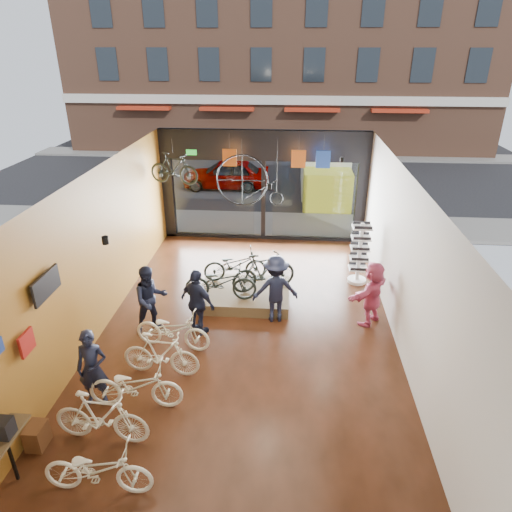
# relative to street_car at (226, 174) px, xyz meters

# --- Properties ---
(ground_plane) EXTENTS (7.00, 12.00, 0.04)m
(ground_plane) POSITION_rel_street_car_xyz_m (2.17, -12.00, -0.72)
(ground_plane) COLOR black
(ground_plane) RESTS_ON ground
(ceiling) EXTENTS (7.00, 12.00, 0.04)m
(ceiling) POSITION_rel_street_car_xyz_m (2.17, -12.00, 3.12)
(ceiling) COLOR black
(ceiling) RESTS_ON ground
(wall_left) EXTENTS (0.04, 12.00, 3.80)m
(wall_left) POSITION_rel_street_car_xyz_m (-1.35, -12.00, 1.20)
(wall_left) COLOR #B16E2B
(wall_left) RESTS_ON ground
(wall_right) EXTENTS (0.04, 12.00, 3.80)m
(wall_right) POSITION_rel_street_car_xyz_m (5.69, -12.00, 1.20)
(wall_right) COLOR beige
(wall_right) RESTS_ON ground
(storefront) EXTENTS (7.00, 0.26, 3.80)m
(storefront) POSITION_rel_street_car_xyz_m (2.17, -6.00, 1.20)
(storefront) COLOR black
(storefront) RESTS_ON ground
(exit_sign) EXTENTS (0.35, 0.06, 0.18)m
(exit_sign) POSITION_rel_street_car_xyz_m (-0.23, -6.12, 2.35)
(exit_sign) COLOR #198C26
(exit_sign) RESTS_ON storefront
(street_road) EXTENTS (30.00, 18.00, 0.02)m
(street_road) POSITION_rel_street_car_xyz_m (2.17, 3.00, -0.71)
(street_road) COLOR black
(street_road) RESTS_ON ground
(sidewalk_near) EXTENTS (30.00, 2.40, 0.12)m
(sidewalk_near) POSITION_rel_street_car_xyz_m (2.17, -4.80, -0.64)
(sidewalk_near) COLOR slate
(sidewalk_near) RESTS_ON ground
(sidewalk_far) EXTENTS (30.00, 2.00, 0.12)m
(sidewalk_far) POSITION_rel_street_car_xyz_m (2.17, 7.00, -0.64)
(sidewalk_far) COLOR slate
(sidewalk_far) RESTS_ON ground
(opposite_building) EXTENTS (26.00, 5.00, 14.00)m
(opposite_building) POSITION_rel_street_car_xyz_m (2.17, 9.50, 6.30)
(opposite_building) COLOR brown
(opposite_building) RESTS_ON ground
(street_car) EXTENTS (4.09, 1.65, 1.39)m
(street_car) POSITION_rel_street_car_xyz_m (0.00, 0.00, 0.00)
(street_car) COLOR gray
(street_car) RESTS_ON street_road
(box_truck) EXTENTS (2.03, 6.08, 2.39)m
(box_truck) POSITION_rel_street_car_xyz_m (4.59, -1.00, 0.50)
(box_truck) COLOR silver
(box_truck) RESTS_ON street_road
(floor_bike_0) EXTENTS (1.72, 0.62, 0.90)m
(floor_bike_0) POSITION_rel_street_car_xyz_m (0.31, -16.36, -0.25)
(floor_bike_0) COLOR #ECE6C6
(floor_bike_0) RESTS_ON ground_plane
(floor_bike_1) EXTENTS (1.74, 0.59, 1.03)m
(floor_bike_1) POSITION_rel_street_car_xyz_m (-0.02, -15.38, -0.18)
(floor_bike_1) COLOR #ECE6C6
(floor_bike_1) RESTS_ON ground_plane
(floor_bike_2) EXTENTS (1.83, 0.70, 0.95)m
(floor_bike_2) POSITION_rel_street_car_xyz_m (0.31, -14.51, -0.22)
(floor_bike_2) COLOR #ECE6C6
(floor_bike_2) RESTS_ON ground_plane
(floor_bike_3) EXTENTS (1.67, 0.59, 0.99)m
(floor_bike_3) POSITION_rel_street_car_xyz_m (0.53, -13.56, -0.20)
(floor_bike_3) COLOR #ECE6C6
(floor_bike_3) RESTS_ON ground_plane
(floor_bike_4) EXTENTS (1.83, 0.87, 0.93)m
(floor_bike_4) POSITION_rel_street_car_xyz_m (0.55, -12.62, -0.23)
(floor_bike_4) COLOR #ECE6C6
(floor_bike_4) RESTS_ON ground_plane
(display_platform) EXTENTS (2.40, 1.80, 0.30)m
(display_platform) POSITION_rel_street_car_xyz_m (1.95, -10.39, -0.55)
(display_platform) COLOR brown
(display_platform) RESTS_ON ground_plane
(display_bike_left) EXTENTS (1.88, 0.73, 0.97)m
(display_bike_left) POSITION_rel_street_car_xyz_m (1.40, -10.89, 0.09)
(display_bike_left) COLOR black
(display_bike_left) RESTS_ON display_platform
(display_bike_mid) EXTENTS (1.82, 1.18, 1.07)m
(display_bike_mid) POSITION_rel_street_car_xyz_m (2.47, -10.30, 0.14)
(display_bike_mid) COLOR black
(display_bike_mid) RESTS_ON display_platform
(display_bike_right) EXTENTS (1.82, 0.95, 0.91)m
(display_bike_right) POSITION_rel_street_car_xyz_m (1.63, -9.80, 0.06)
(display_bike_right) COLOR black
(display_bike_right) RESTS_ON display_platform
(customer_0) EXTENTS (0.62, 0.43, 1.61)m
(customer_0) POSITION_rel_street_car_xyz_m (-0.50, -14.47, 0.11)
(customer_0) COLOR #161C33
(customer_0) RESTS_ON ground_plane
(customer_1) EXTENTS (1.04, 0.99, 1.70)m
(customer_1) POSITION_rel_street_car_xyz_m (-0.11, -11.97, 0.15)
(customer_1) COLOR #161C33
(customer_1) RESTS_ON ground_plane
(customer_2) EXTENTS (1.05, 0.85, 1.68)m
(customer_2) POSITION_rel_street_car_xyz_m (1.02, -12.01, 0.14)
(customer_2) COLOR #161C33
(customer_2) RESTS_ON ground_plane
(customer_3) EXTENTS (1.23, 0.84, 1.75)m
(customer_3) POSITION_rel_street_car_xyz_m (2.82, -11.28, 0.18)
(customer_3) COLOR #161C33
(customer_3) RESTS_ON ground_plane
(customer_5) EXTENTS (1.34, 1.50, 1.66)m
(customer_5) POSITION_rel_street_car_xyz_m (5.17, -11.22, 0.13)
(customer_5) COLOR #CC4C72
(customer_5) RESTS_ON ground_plane
(sunglasses_rack) EXTENTS (0.58, 0.50, 1.83)m
(sunglasses_rack) POSITION_rel_street_car_xyz_m (5.12, -9.10, 0.22)
(sunglasses_rack) COLOR white
(sunglasses_rack) RESTS_ON ground_plane
(wall_merch) EXTENTS (0.40, 2.40, 2.60)m
(wall_merch) POSITION_rel_street_car_xyz_m (-1.21, -15.50, 0.60)
(wall_merch) COLOR navy
(wall_merch) RESTS_ON wall_left
(penny_farthing) EXTENTS (2.00, 0.06, 1.60)m
(penny_farthing) POSITION_rel_street_car_xyz_m (1.95, -7.60, 1.80)
(penny_farthing) COLOR black
(penny_farthing) RESTS_ON ceiling
(hung_bike) EXTENTS (1.64, 0.82, 0.95)m
(hung_bike) POSITION_rel_street_car_xyz_m (-0.42, -7.80, 2.23)
(hung_bike) COLOR black
(hung_bike) RESTS_ON ceiling
(jersey_left) EXTENTS (0.45, 0.03, 0.55)m
(jersey_left) POSITION_rel_street_car_xyz_m (1.14, -6.80, 2.35)
(jersey_left) COLOR #CC5919
(jersey_left) RESTS_ON ceiling
(jersey_mid) EXTENTS (0.45, 0.03, 0.55)m
(jersey_mid) POSITION_rel_street_car_xyz_m (3.32, -6.80, 2.35)
(jersey_mid) COLOR #CC5919
(jersey_mid) RESTS_ON ceiling
(jersey_right) EXTENTS (0.45, 0.03, 0.55)m
(jersey_right) POSITION_rel_street_car_xyz_m (4.08, -6.80, 2.35)
(jersey_right) COLOR #1E3F99
(jersey_right) RESTS_ON ceiling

